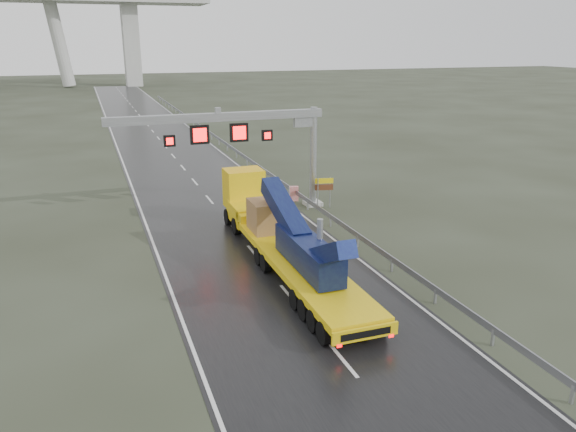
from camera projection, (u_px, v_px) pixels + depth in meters
name	position (u px, v px, depth m)	size (l,w,h in m)	color
ground	(322.00, 336.00, 23.19)	(400.00, 400.00, 0.00)	#2A2E20
road	(173.00, 156.00, 59.10)	(11.00, 200.00, 0.02)	black
guardrail	(256.00, 164.00, 51.89)	(0.20, 140.00, 1.40)	gray
sign_gantry	(249.00, 133.00, 38.35)	(14.90, 1.20, 7.42)	silver
heavy_haul_truck	(276.00, 228.00, 31.24)	(2.84, 18.65, 4.38)	yellow
exit_sign_pair	(324.00, 187.00, 40.35)	(1.32, 0.34, 2.29)	gray
striped_barrier	(294.00, 194.00, 42.56)	(0.67, 0.36, 1.13)	red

